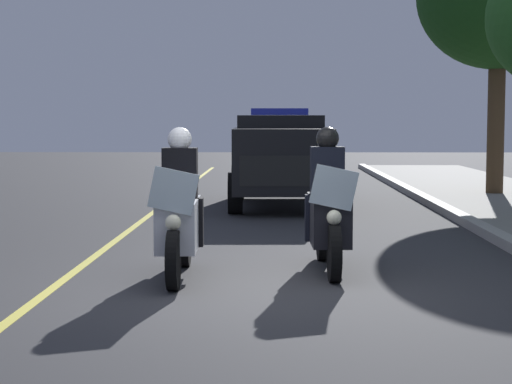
# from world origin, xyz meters

# --- Properties ---
(ground_plane) EXTENTS (80.00, 80.00, 0.00)m
(ground_plane) POSITION_xyz_m (0.00, 0.00, 0.00)
(ground_plane) COLOR #333335
(lane_stripe_center) EXTENTS (48.00, 0.12, 0.01)m
(lane_stripe_center) POSITION_xyz_m (0.00, -2.15, 0.00)
(lane_stripe_center) COLOR #E0D14C
(lane_stripe_center) RESTS_ON ground
(police_motorcycle_lead_left) EXTENTS (2.14, 0.58, 1.72)m
(police_motorcycle_lead_left) POSITION_xyz_m (-0.73, -0.86, 0.70)
(police_motorcycle_lead_left) COLOR black
(police_motorcycle_lead_left) RESTS_ON ground
(police_motorcycle_lead_right) EXTENTS (2.14, 0.58, 1.72)m
(police_motorcycle_lead_right) POSITION_xyz_m (-1.23, 0.88, 0.70)
(police_motorcycle_lead_right) COLOR black
(police_motorcycle_lead_right) RESTS_ON ground
(police_suv) EXTENTS (4.96, 2.19, 2.05)m
(police_suv) POSITION_xyz_m (-9.09, 0.33, 1.07)
(police_suv) COLOR black
(police_suv) RESTS_ON ground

